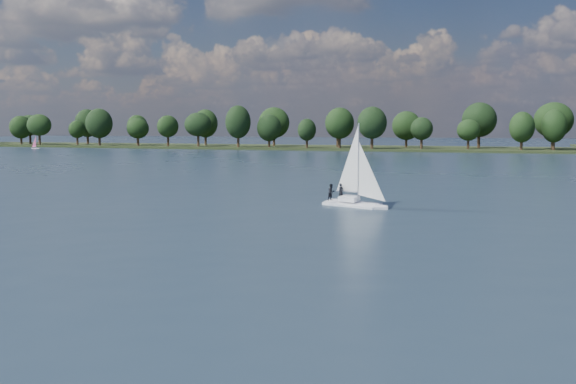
# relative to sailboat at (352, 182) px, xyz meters

# --- Properties ---
(ground) EXTENTS (700.00, 700.00, 0.00)m
(ground) POSITION_rel_sailboat_xyz_m (-11.28, 45.94, -2.37)
(ground) COLOR #233342
(ground) RESTS_ON ground
(far_shore) EXTENTS (660.00, 40.00, 1.50)m
(far_shore) POSITION_rel_sailboat_xyz_m (-11.28, 157.94, -2.37)
(far_shore) COLOR black
(far_shore) RESTS_ON ground
(sailboat) EXTENTS (6.66, 4.05, 8.49)m
(sailboat) POSITION_rel_sailboat_xyz_m (0.00, 0.00, 0.00)
(sailboat) COLOR white
(sailboat) RESTS_ON ground
(dinghy_pink) EXTENTS (3.12, 1.57, 4.78)m
(dinghy_pink) POSITION_rel_sailboat_xyz_m (-142.97, 125.18, -1.24)
(dinghy_pink) COLOR white
(dinghy_pink) RESTS_ON ground
(treeline) EXTENTS (562.55, 73.98, 17.98)m
(treeline) POSITION_rel_sailboat_xyz_m (-16.76, 153.94, 5.64)
(treeline) COLOR black
(treeline) RESTS_ON ground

